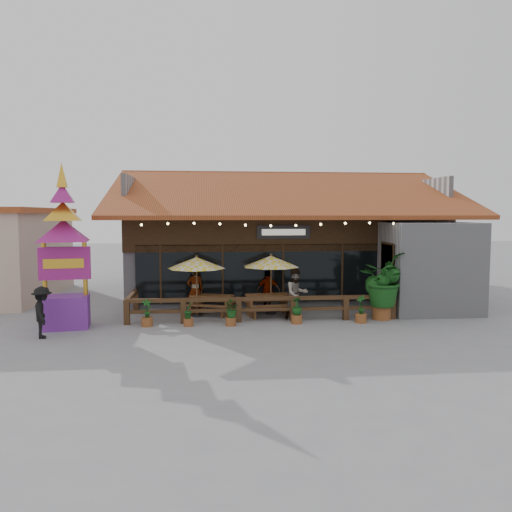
{
  "coord_description": "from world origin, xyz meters",
  "views": [
    {
      "loc": [
        -3.67,
        -18.41,
        3.94
      ],
      "look_at": [
        -1.66,
        1.5,
        2.25
      ],
      "focal_mm": 35.0,
      "sensor_mm": 36.0,
      "label": 1
    }
  ],
  "objects": [
    {
      "name": "diner_c",
      "position": [
        -1.14,
        1.66,
        0.82
      ],
      "size": [
        1.01,
        0.55,
        1.64
      ],
      "primitive_type": "imported",
      "rotation": [
        0.0,
        0.0,
        2.98
      ],
      "color": "#372211",
      "rests_on": "ground"
    },
    {
      "name": "pedestrian",
      "position": [
        -8.86,
        -2.21,
        0.83
      ],
      "size": [
        0.91,
        1.21,
        1.66
      ],
      "primitive_type": "imported",
      "rotation": [
        0.0,
        0.0,
        1.88
      ],
      "color": "black",
      "rests_on": "ground"
    },
    {
      "name": "tropical_plant",
      "position": [
        2.86,
        -0.53,
        1.45
      ],
      "size": [
        2.2,
        2.32,
        2.54
      ],
      "color": "brown",
      "rests_on": "ground"
    },
    {
      "name": "patio_railing",
      "position": [
        -2.25,
        -0.27,
        0.61
      ],
      "size": [
        10.0,
        2.6,
        0.92
      ],
      "color": "#4D341B",
      "rests_on": "ground"
    },
    {
      "name": "thai_sign_tower",
      "position": [
        -8.5,
        -0.82,
        3.23
      ],
      "size": [
        2.55,
        2.55,
        6.11
      ],
      "color": "#6F2894",
      "rests_on": "ground"
    },
    {
      "name": "planter_e",
      "position": [
        1.91,
        -1.04,
        0.43
      ],
      "size": [
        0.41,
        0.43,
        1.01
      ],
      "color": "brown",
      "rests_on": "ground"
    },
    {
      "name": "diner_b",
      "position": [
        -0.29,
        -0.12,
        0.95
      ],
      "size": [
        1.08,
        0.95,
        1.9
      ],
      "primitive_type": "imported",
      "rotation": [
        0.0,
        0.0,
        0.28
      ],
      "color": "#372211",
      "rests_on": "ground"
    },
    {
      "name": "planter_d",
      "position": [
        -0.43,
        -0.95,
        0.47
      ],
      "size": [
        0.5,
        0.5,
        0.98
      ],
      "color": "brown",
      "rests_on": "ground"
    },
    {
      "name": "planter_a",
      "position": [
        -5.75,
        -0.85,
        0.41
      ],
      "size": [
        0.4,
        0.4,
        0.97
      ],
      "color": "brown",
      "rests_on": "ground"
    },
    {
      "name": "diner_a",
      "position": [
        -4.11,
        1.27,
        0.93
      ],
      "size": [
        0.77,
        0.62,
        1.86
      ],
      "primitive_type": "imported",
      "rotation": [
        0.0,
        0.0,
        3.42
      ],
      "color": "#372211",
      "rests_on": "ground"
    },
    {
      "name": "umbrella_left",
      "position": [
        -4.03,
        0.71,
        2.07
      ],
      "size": [
        2.49,
        2.49,
        2.37
      ],
      "color": "brown",
      "rests_on": "ground"
    },
    {
      "name": "restaurant_building",
      "position": [
        0.26,
        6.61,
        2.21
      ],
      "size": [
        15.5,
        14.73,
        6.09
      ],
      "color": "#AAA9AE",
      "rests_on": "ground"
    },
    {
      "name": "picnic_table_right",
      "position": [
        -1.27,
        0.62,
        0.55
      ],
      "size": [
        1.89,
        1.69,
        0.82
      ],
      "color": "brown",
      "rests_on": "ground"
    },
    {
      "name": "picnic_table_left",
      "position": [
        -3.45,
        1.01,
        0.52
      ],
      "size": [
        1.99,
        1.88,
        0.77
      ],
      "color": "brown",
      "rests_on": "ground"
    },
    {
      "name": "planter_c",
      "position": [
        -2.82,
        -1.05,
        0.51
      ],
      "size": [
        0.72,
        0.72,
        0.9
      ],
      "color": "brown",
      "rests_on": "ground"
    },
    {
      "name": "ground",
      "position": [
        0.0,
        0.0,
        0.0
      ],
      "size": [
        100.0,
        100.0,
        0.0
      ],
      "primitive_type": "plane",
      "color": "gray",
      "rests_on": "ground"
    },
    {
      "name": "planter_b",
      "position": [
        -4.3,
        -0.97,
        0.38
      ],
      "size": [
        0.38,
        0.4,
        0.85
      ],
      "color": "brown",
      "rests_on": "ground"
    },
    {
      "name": "umbrella_right",
      "position": [
        -1.13,
        0.87,
        2.08
      ],
      "size": [
        2.95,
        2.95,
        2.39
      ],
      "color": "brown",
      "rests_on": "ground"
    }
  ]
}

